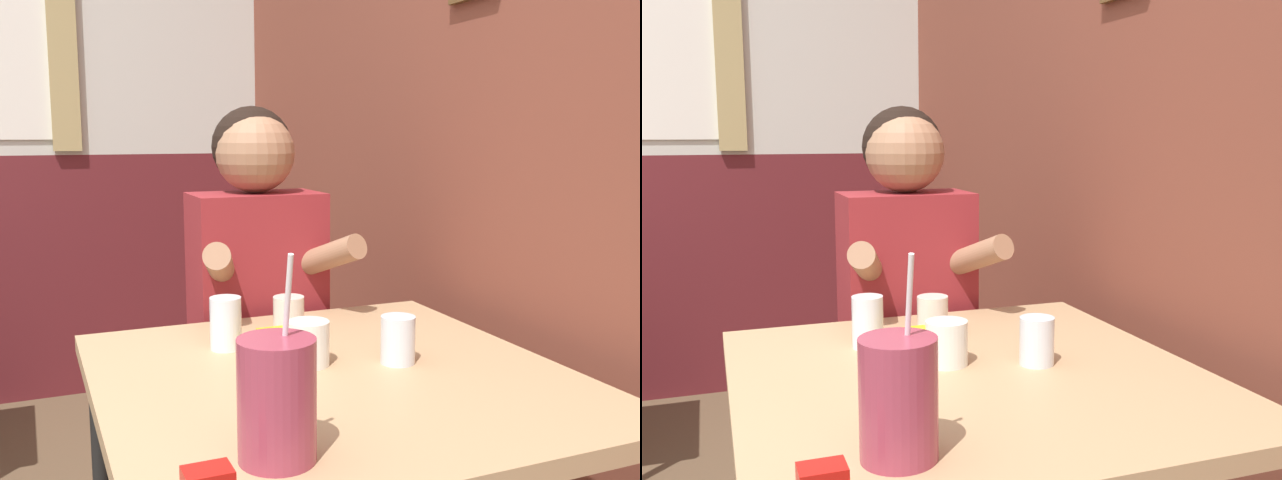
{
  "view_description": "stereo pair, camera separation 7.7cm",
  "coord_description": "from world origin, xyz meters",
  "views": [
    {
      "loc": [
        0.13,
        -0.86,
        1.2
      ],
      "look_at": [
        0.7,
        0.51,
        0.97
      ],
      "focal_mm": 40.0,
      "sensor_mm": 36.0,
      "label": 1
    },
    {
      "loc": [
        0.2,
        -0.89,
        1.2
      ],
      "look_at": [
        0.7,
        0.51,
        0.97
      ],
      "focal_mm": 40.0,
      "sensor_mm": 36.0,
      "label": 2
    }
  ],
  "objects": [
    {
      "name": "brick_wall_right",
      "position": [
        1.22,
        1.24,
        1.35
      ],
      "size": [
        0.08,
        4.48,
        2.7
      ],
      "color": "brown",
      "rests_on": "ground_plane"
    },
    {
      "name": "main_table",
      "position": [
        0.65,
        0.33,
        0.68
      ],
      "size": [
        0.87,
        0.91,
        0.75
      ],
      "color": "tan",
      "rests_on": "ground_plane"
    },
    {
      "name": "glass_far_side",
      "position": [
        0.67,
        0.61,
        0.79
      ],
      "size": [
        0.07,
        0.07,
        0.09
      ],
      "color": "silver",
      "rests_on": "main_table"
    },
    {
      "name": "glass_by_brick",
      "position": [
        0.8,
        0.33,
        0.79
      ],
      "size": [
        0.07,
        0.07,
        0.09
      ],
      "color": "silver",
      "rests_on": "main_table"
    },
    {
      "name": "back_wall",
      "position": [
        -0.01,
        2.51,
        1.36
      ],
      "size": [
        5.38,
        0.09,
        2.7
      ],
      "color": "silver",
      "rests_on": "ground_plane"
    },
    {
      "name": "glass_center",
      "position": [
        0.63,
        0.39,
        0.79
      ],
      "size": [
        0.08,
        0.08,
        0.09
      ],
      "color": "silver",
      "rests_on": "main_table"
    },
    {
      "name": "cocktail_pitcher",
      "position": [
        0.44,
        0.03,
        0.83
      ],
      "size": [
        0.11,
        0.11,
        0.29
      ],
      "color": "#99384C",
      "rests_on": "main_table"
    },
    {
      "name": "glass_near_pitcher",
      "position": [
        0.51,
        0.56,
        0.8
      ],
      "size": [
        0.07,
        0.07,
        0.11
      ],
      "color": "silver",
      "rests_on": "main_table"
    },
    {
      "name": "person_seated",
      "position": [
        0.69,
        0.92,
        0.67
      ],
      "size": [
        0.42,
        0.41,
        1.27
      ],
      "color": "maroon",
      "rests_on": "ground_plane"
    },
    {
      "name": "condiment_mustard",
      "position": [
        0.59,
        0.49,
        0.77
      ],
      "size": [
        0.06,
        0.04,
        0.05
      ],
      "color": "yellow",
      "rests_on": "main_table"
    }
  ]
}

